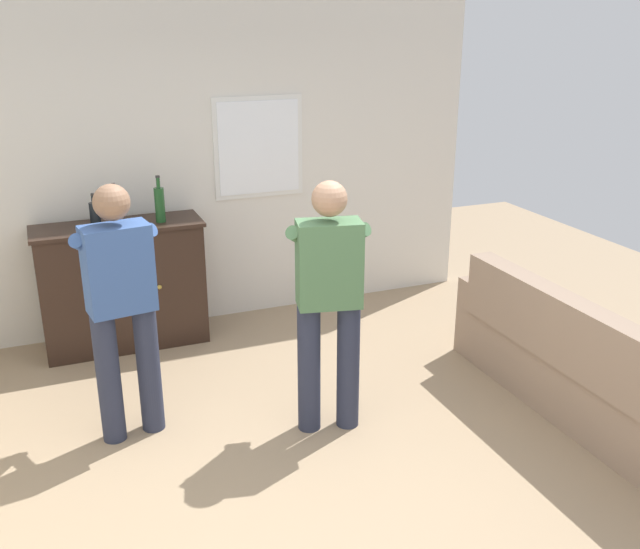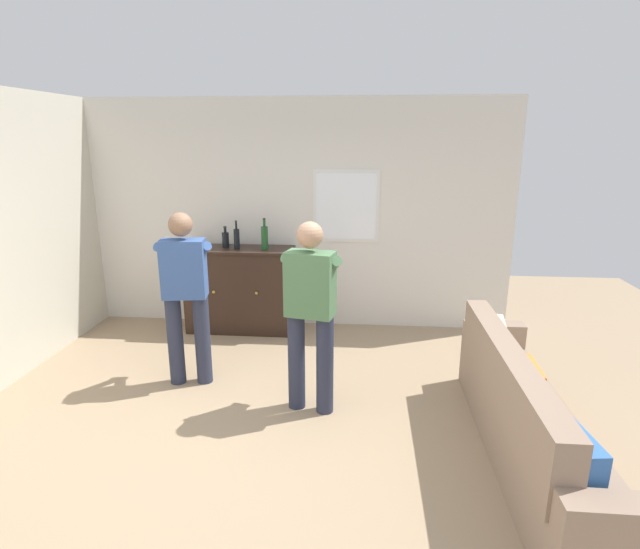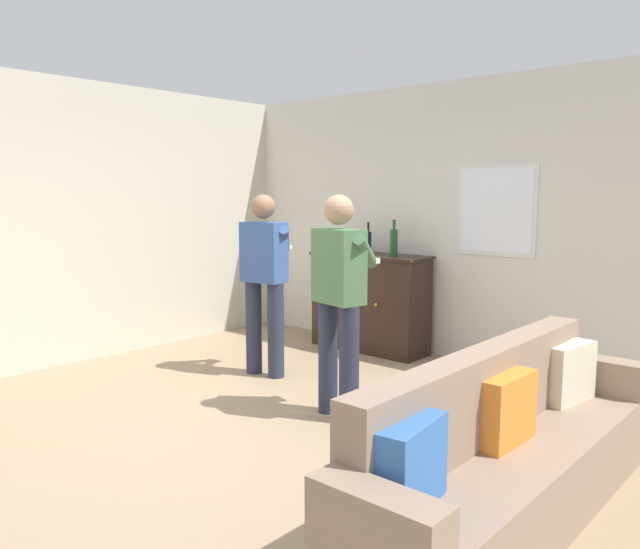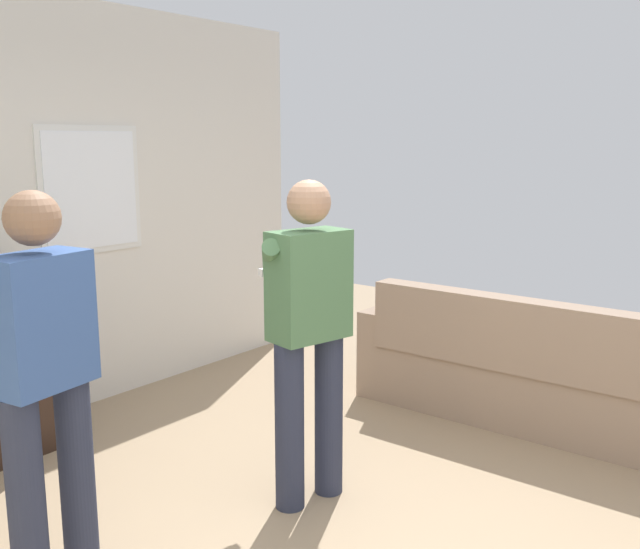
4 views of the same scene
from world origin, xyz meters
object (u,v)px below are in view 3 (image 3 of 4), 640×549
couch (509,458)px  bottle_liquor_amber (394,242)px  bottle_wine_green (360,244)px  bottle_spirits_clear (368,242)px  person_standing_right (340,295)px  person_standing_left (265,276)px  sideboard_cabinet (370,302)px

couch → bottle_liquor_amber: bearing=135.1°
bottle_wine_green → bottle_spirits_clear: size_ratio=0.76×
bottle_wine_green → person_standing_right: bearing=-56.1°
couch → person_standing_left: 3.10m
couch → bottle_wine_green: bottle_wine_green is taller
couch → person_standing_left: bearing=160.5°
sideboard_cabinet → person_standing_right: bearing=-59.2°
bottle_wine_green → bottle_spirits_clear: 0.17m
bottle_wine_green → bottle_liquor_amber: 0.50m
person_standing_left → person_standing_right: same height
person_standing_left → person_standing_right: (1.23, -0.40, 0.00)m
couch → person_standing_right: person_standing_right is taller
sideboard_cabinet → bottle_liquor_amber: (0.34, -0.05, 0.67)m
person_standing_right → couch: bearing=-20.6°
bottle_wine_green → couch: bearing=-40.4°
bottle_spirits_clear → person_standing_right: person_standing_right is taller
sideboard_cabinet → bottle_liquor_amber: 0.75m
couch → bottle_liquor_amber: bottle_liquor_amber is taller
sideboard_cabinet → bottle_wine_green: bottle_wine_green is taller
bottle_wine_green → sideboard_cabinet: bearing=-9.1°
sideboard_cabinet → bottle_spirits_clear: bearing=-92.1°
bottle_liquor_amber → person_standing_right: 1.91m
sideboard_cabinet → bottle_spirits_clear: 0.65m
bottle_wine_green → bottle_liquor_amber: bottle_liquor_amber is taller
bottle_liquor_amber → bottle_wine_green: bearing=170.9°
bottle_wine_green → bottle_liquor_amber: (0.50, -0.08, 0.05)m
person_standing_right → bottle_wine_green: bearing=123.9°
bottle_liquor_amber → bottle_spirits_clear: size_ratio=1.10×
bottle_spirits_clear → couch: bearing=-41.3°
bottle_liquor_amber → person_standing_left: 1.46m
couch → bottle_liquor_amber: size_ratio=6.86×
sideboard_cabinet → person_standing_left: person_standing_left is taller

